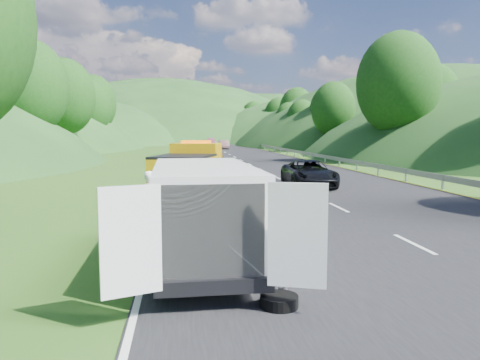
{
  "coord_description": "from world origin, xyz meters",
  "views": [
    {
      "loc": [
        -3.1,
        -13.49,
        3.01
      ],
      "look_at": [
        -1.07,
        2.65,
        1.3
      ],
      "focal_mm": 35.0,
      "sensor_mm": 36.0,
      "label": 1
    }
  ],
  "objects": [
    {
      "name": "passing_suv",
      "position": [
        3.73,
        10.97,
        0.0
      ],
      "size": [
        2.57,
        5.2,
        1.42
      ],
      "primitive_type": "imported",
      "rotation": [
        0.0,
        0.0,
        -0.04
      ],
      "color": "black",
      "rests_on": "ground"
    },
    {
      "name": "ground",
      "position": [
        0.0,
        0.0,
        0.0
      ],
      "size": [
        320.0,
        320.0,
        0.0
      ],
      "primitive_type": "plane",
      "color": "#38661E",
      "rests_on": "ground"
    },
    {
      "name": "white_van",
      "position": [
        -2.65,
        -3.2,
        1.29
      ],
      "size": [
        3.51,
        6.45,
        2.27
      ],
      "rotation": [
        0.0,
        0.0,
        0.02
      ],
      "color": "black",
      "rests_on": "ground"
    },
    {
      "name": "child",
      "position": [
        -2.45,
        0.14,
        0.0
      ],
      "size": [
        0.54,
        0.47,
        0.96
      ],
      "primitive_type": "imported",
      "rotation": [
        0.0,
        0.0,
        -0.24
      ],
      "color": "tan",
      "rests_on": "ground"
    },
    {
      "name": "road_surface",
      "position": [
        3.0,
        40.0,
        0.01
      ],
      "size": [
        14.0,
        200.0,
        0.02
      ],
      "primitive_type": "cube",
      "color": "black",
      "rests_on": "ground"
    },
    {
      "name": "woman",
      "position": [
        -4.02,
        0.59,
        0.0
      ],
      "size": [
        0.64,
        0.76,
        1.8
      ],
      "primitive_type": "imported",
      "rotation": [
        0.0,
        0.0,
        1.84
      ],
      "color": "white",
      "rests_on": "ground"
    },
    {
      "name": "tree_line_left",
      "position": [
        -19.0,
        60.0,
        0.0
      ],
      "size": [
        14.0,
        140.0,
        14.0
      ],
      "primitive_type": null,
      "color": "#214E17",
      "rests_on": "ground"
    },
    {
      "name": "tow_truck",
      "position": [
        -2.68,
        7.85,
        1.25
      ],
      "size": [
        3.65,
        6.32,
        2.56
      ],
      "rotation": [
        0.0,
        0.0,
        -0.26
      ],
      "color": "black",
      "rests_on": "ground"
    },
    {
      "name": "spare_tire",
      "position": [
        -1.48,
        -5.93,
        0.0
      ],
      "size": [
        0.66,
        0.66,
        0.2
      ],
      "primitive_type": "cylinder",
      "color": "black",
      "rests_on": "ground"
    },
    {
      "name": "dist_car_b",
      "position": [
        3.97,
        64.64,
        0.0
      ],
      "size": [
        1.55,
        4.46,
        1.47
      ],
      "primitive_type": "imported",
      "color": "brown",
      "rests_on": "ground"
    },
    {
      "name": "guardrail",
      "position": [
        10.3,
        52.5,
        0.0
      ],
      "size": [
        0.06,
        140.0,
        1.52
      ],
      "primitive_type": "cube",
      "color": "gray",
      "rests_on": "ground"
    },
    {
      "name": "dist_car_a",
      "position": [
        0.94,
        54.56,
        0.0
      ],
      "size": [
        1.59,
        3.95,
        1.35
      ],
      "primitive_type": "imported",
      "color": "#4A4C4F",
      "rests_on": "ground"
    },
    {
      "name": "worker",
      "position": [
        -1.29,
        -5.14,
        0.0
      ],
      "size": [
        1.16,
        0.85,
        1.61
      ],
      "primitive_type": "imported",
      "rotation": [
        0.0,
        0.0,
        -0.26
      ],
      "color": "black",
      "rests_on": "ground"
    },
    {
      "name": "dist_car_c",
      "position": [
        3.26,
        87.01,
        0.0
      ],
      "size": [
        2.11,
        5.19,
        1.51
      ],
      "primitive_type": "imported",
      "color": "#954A63",
      "rests_on": "ground"
    },
    {
      "name": "suitcase",
      "position": [
        -4.91,
        1.32,
        0.32
      ],
      "size": [
        0.44,
        0.31,
        0.65
      ],
      "primitive_type": "cube",
      "rotation": [
        0.0,
        0.0,
        0.22
      ],
      "color": "#64604B",
      "rests_on": "ground"
    },
    {
      "name": "tree_line_right",
      "position": [
        23.0,
        60.0,
        0.0
      ],
      "size": [
        14.0,
        140.0,
        14.0
      ],
      "primitive_type": null,
      "color": "#214E17",
      "rests_on": "ground"
    },
    {
      "name": "hills_backdrop",
      "position": [
        6.5,
        134.7,
        0.0
      ],
      "size": [
        201.0,
        288.6,
        44.0
      ],
      "primitive_type": null,
      "color": "#2D5B23",
      "rests_on": "ground"
    }
  ]
}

